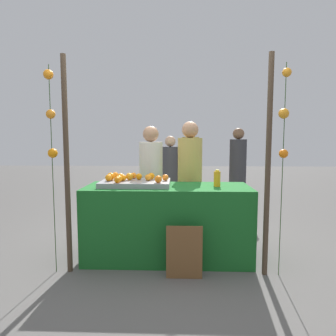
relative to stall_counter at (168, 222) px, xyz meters
name	(u,v)px	position (x,y,z in m)	size (l,w,h in m)	color
ground_plane	(168,258)	(0.00, 0.00, -0.44)	(24.00, 24.00, 0.00)	#565451
stall_counter	(168,222)	(0.00, 0.00, 0.00)	(1.94, 0.72, 0.88)	#196023
orange_tray	(136,183)	(-0.38, 0.02, 0.47)	(0.82, 0.53, 0.06)	gray
orange_0	(109,178)	(-0.70, -0.04, 0.54)	(0.08, 0.08, 0.08)	orange
orange_1	(148,177)	(-0.23, 0.02, 0.54)	(0.08, 0.08, 0.08)	orange
orange_2	(121,177)	(-0.57, 0.05, 0.54)	(0.08, 0.08, 0.08)	orange
orange_3	(151,176)	(-0.21, 0.15, 0.54)	(0.08, 0.08, 0.08)	orange
orange_4	(111,177)	(-0.68, 0.03, 0.55)	(0.09, 0.09, 0.09)	orange
orange_5	(123,178)	(-0.53, -0.02, 0.54)	(0.08, 0.08, 0.08)	orange
orange_6	(130,177)	(-0.46, 0.06, 0.54)	(0.09, 0.09, 0.09)	orange
orange_7	(117,180)	(-0.56, -0.18, 0.54)	(0.07, 0.07, 0.07)	orange
orange_8	(115,175)	(-0.67, 0.21, 0.54)	(0.08, 0.08, 0.08)	orange
orange_9	(158,179)	(-0.10, -0.15, 0.54)	(0.08, 0.08, 0.08)	orange
orange_10	(165,178)	(-0.03, 0.03, 0.54)	(0.08, 0.08, 0.08)	orange
orange_11	(119,179)	(-0.56, -0.08, 0.54)	(0.07, 0.07, 0.07)	orange
orange_12	(139,177)	(-0.35, 0.10, 0.54)	(0.08, 0.08, 0.08)	orange
orange_13	(134,176)	(-0.44, 0.21, 0.54)	(0.07, 0.07, 0.07)	orange
juice_bottle	(217,179)	(0.58, -0.01, 0.53)	(0.08, 0.08, 0.20)	orange
chalkboard_sign	(184,253)	(0.19, -0.53, -0.17)	(0.37, 0.03, 0.57)	brown
vendor_left	(151,188)	(-0.25, 0.61, 0.31)	(0.32, 0.32, 1.61)	beige
vendor_right	(190,186)	(0.29, 0.62, 0.34)	(0.34, 0.34, 1.68)	tan
crowd_person_0	(238,172)	(1.31, 2.45, 0.33)	(0.33, 0.33, 1.65)	#333338
crowd_person_1	(190,171)	(0.36, 2.42, 0.35)	(0.34, 0.34, 1.70)	tan
crowd_person_2	(170,178)	(-0.03, 2.11, 0.25)	(0.30, 0.30, 1.49)	#333338
canopy_post_left	(67,166)	(-1.05, -0.40, 0.71)	(0.06, 0.06, 2.30)	#473828
canopy_post_right	(268,167)	(1.05, -0.40, 0.71)	(0.06, 0.06, 2.30)	#473828
garland_strand_left	(51,117)	(-1.20, -0.42, 1.23)	(0.12, 0.12, 2.20)	#2D4C23
garland_strand_right	(284,117)	(1.19, -0.43, 1.22)	(0.11, 0.10, 2.20)	#2D4C23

